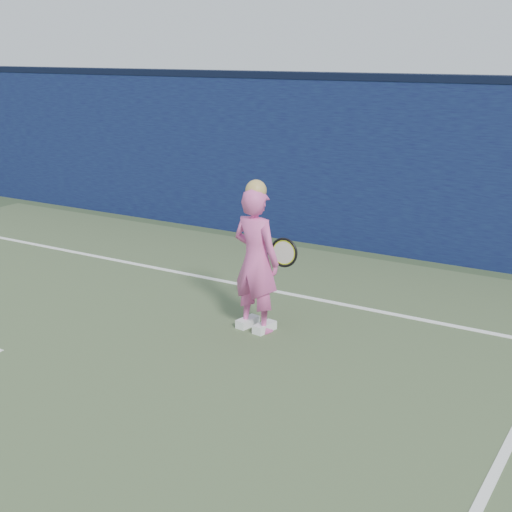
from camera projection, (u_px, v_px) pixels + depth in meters
The scene contains 4 objects.
backstop_wall at pixel (273, 158), 11.37m from camera, with size 24.00×0.40×2.50m, color #0D0E3A.
wall_cap at pixel (273, 75), 11.01m from camera, with size 24.00×0.42×0.10m, color black.
player at pixel (256, 260), 7.53m from camera, with size 0.62×0.46×1.65m.
racket at pixel (282, 253), 7.84m from camera, with size 0.61×0.18×0.33m.
Camera 1 is at (5.64, -3.36, 2.94)m, focal length 50.00 mm.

